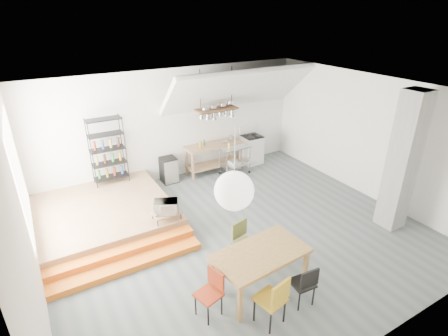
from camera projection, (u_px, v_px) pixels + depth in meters
floor at (238, 232)px, 7.99m from camera, size 8.00×8.00×0.00m
wall_back at (174, 125)px, 10.07m from camera, size 8.00×0.04×3.20m
wall_left at (25, 222)px, 5.50m from camera, size 0.04×7.00×3.20m
wall_right at (368, 137)px, 9.14m from camera, size 0.04×7.00×3.20m
ceiling at (240, 93)px, 6.65m from camera, size 8.00×7.00×0.02m
slope_ceiling at (238, 89)px, 10.03m from camera, size 4.40×1.44×1.32m
window_pane at (19, 175)px, 6.61m from camera, size 0.02×2.50×2.20m
platform at (105, 214)px, 8.34m from camera, size 3.00×3.00×0.40m
step_lower at (129, 265)px, 6.87m from camera, size 3.00×0.35×0.13m
step_upper at (124, 253)px, 7.11m from camera, size 3.00×0.35×0.27m
concrete_column at (403, 162)px, 7.65m from camera, size 0.50×0.50×3.20m
kitchen_counter at (214, 153)px, 10.71m from camera, size 1.80×0.60×0.91m
stove at (251, 149)px, 11.41m from camera, size 0.60×0.60×1.18m
pot_rack at (218, 112)px, 9.98m from camera, size 1.20×0.50×1.43m
wire_shelving at (108, 150)px, 9.04m from camera, size 0.88×0.38×1.80m
microwave_shelf at (166, 213)px, 7.72m from camera, size 0.60×0.40×0.16m
paper_lantern at (234, 191)px, 5.19m from camera, size 0.60×0.60×0.60m
dining_table at (261, 256)px, 6.13m from camera, size 1.74×1.08×0.79m
chair_mustard at (274, 298)px, 5.44m from camera, size 0.51×0.51×0.94m
chair_black at (305, 283)px, 5.85m from camera, size 0.40×0.40×0.81m
chair_olive at (243, 239)px, 6.86m from camera, size 0.49×0.49×0.90m
chair_red at (211, 289)px, 5.69m from camera, size 0.47×0.47×0.84m
rolling_cart at (235, 156)px, 10.59m from camera, size 0.92×0.54×0.89m
mini_fridge at (169, 170)px, 10.18m from camera, size 0.44×0.44×0.75m
microwave at (166, 207)px, 7.65m from camera, size 0.62×0.53×0.29m
bowl at (224, 142)px, 10.69m from camera, size 0.24×0.24×0.05m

